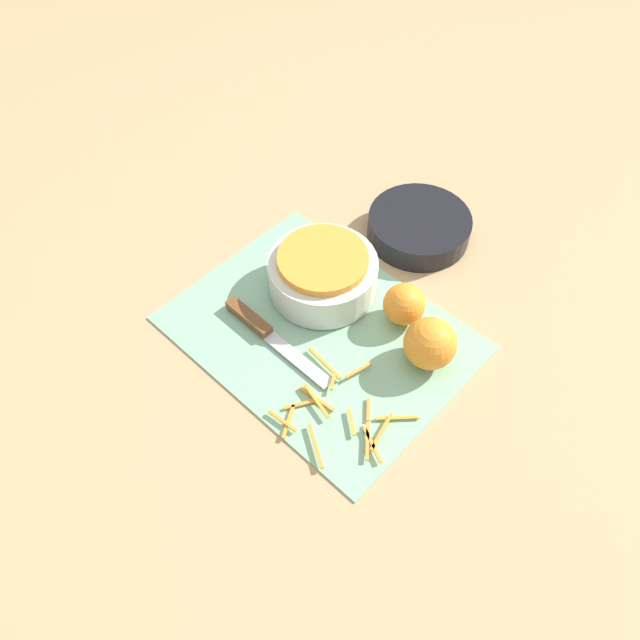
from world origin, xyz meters
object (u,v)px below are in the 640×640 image
(bowl_dark, at_px, (419,227))
(knife, at_px, (260,326))
(orange_left, at_px, (430,343))
(orange_right, at_px, (404,304))
(bowl_speckled, at_px, (323,273))

(bowl_dark, distance_m, knife, 0.35)
(orange_left, height_order, orange_right, orange_left)
(bowl_dark, bearing_deg, orange_right, -59.62)
(bowl_dark, bearing_deg, orange_left, -49.32)
(knife, bearing_deg, bowl_dark, 82.18)
(orange_left, xyz_separation_m, orange_right, (-0.08, 0.04, -0.01))
(bowl_dark, distance_m, orange_left, 0.28)
(knife, height_order, orange_right, orange_right)
(bowl_speckled, xyz_separation_m, knife, (-0.01, -0.13, -0.03))
(bowl_speckled, xyz_separation_m, bowl_dark, (0.04, 0.21, -0.02))
(bowl_dark, relative_size, knife, 0.82)
(bowl_dark, xyz_separation_m, orange_right, (0.10, -0.17, 0.02))
(orange_left, distance_m, orange_right, 0.09)
(bowl_dark, relative_size, orange_right, 2.69)
(bowl_speckled, xyz_separation_m, orange_right, (0.14, 0.04, -0.00))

